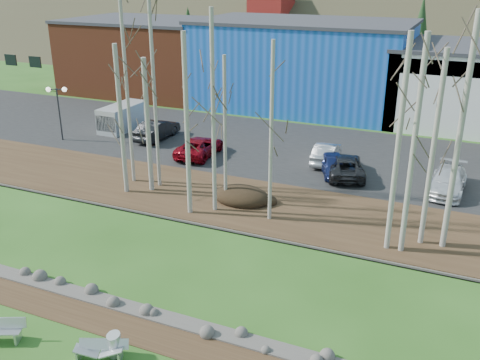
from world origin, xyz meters
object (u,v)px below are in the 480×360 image
at_px(car_4, 345,166).
at_px(car_2, 334,165).
at_px(car_5, 448,181).
at_px(car_0, 157,129).
at_px(car_1, 200,147).
at_px(car_3, 326,153).
at_px(van_grey, 122,118).
at_px(street_lamp, 58,99).
at_px(litter_bin, 115,346).
at_px(bench_damaged, 101,350).

bearing_deg(car_4, car_2, -12.28).
bearing_deg(car_5, car_0, 177.06).
distance_m(car_1, car_3, 9.10).
distance_m(car_5, van_grey, 26.32).
relative_size(car_0, car_4, 0.96).
relative_size(street_lamp, car_3, 1.00).
height_order(car_1, car_5, car_5).
height_order(litter_bin, car_0, car_0).
bearing_deg(street_lamp, van_grey, 34.30).
bearing_deg(car_2, litter_bin, -122.67).
xyz_separation_m(bench_damaged, car_1, (-6.90, 20.64, 0.43)).
bearing_deg(litter_bin, car_2, 82.64).
bearing_deg(car_3, bench_damaged, 81.65).
bearing_deg(litter_bin, car_3, 85.96).
distance_m(car_1, car_5, 16.97).
xyz_separation_m(car_4, van_grey, (-19.73, 3.11, 0.36)).
height_order(car_1, car_4, car_4).
height_order(litter_bin, car_2, car_2).
bearing_deg(car_2, car_3, 91.42).
relative_size(bench_damaged, street_lamp, 0.43).
bearing_deg(car_5, litter_bin, -112.70).
distance_m(litter_bin, car_5, 22.56).
xyz_separation_m(bench_damaged, car_3, (1.91, 22.90, 0.45)).
relative_size(bench_damaged, car_2, 0.45).
bearing_deg(bench_damaged, van_grey, 101.19).
bearing_deg(car_5, car_4, -178.76).
bearing_deg(van_grey, bench_damaged, -55.89).
height_order(street_lamp, car_2, street_lamp).
xyz_separation_m(car_2, car_3, (-1.05, 2.09, 0.01)).
distance_m(car_2, car_4, 0.73).
relative_size(bench_damaged, car_0, 0.39).
height_order(car_0, car_3, car_0).
relative_size(car_3, car_5, 0.87).
xyz_separation_m(bench_damaged, litter_bin, (0.32, 0.37, 0.03)).
bearing_deg(car_0, street_lamp, 25.25).
bearing_deg(car_2, car_4, -18.86).
height_order(bench_damaged, street_lamp, street_lamp).
relative_size(car_4, van_grey, 1.02).
bearing_deg(litter_bin, car_1, 109.62).
relative_size(car_3, van_grey, 0.89).
bearing_deg(car_3, car_2, 113.15).
distance_m(car_1, car_4, 10.60).
bearing_deg(street_lamp, car_5, -21.73).
distance_m(car_2, car_3, 2.34).
height_order(car_3, car_4, car_3).
xyz_separation_m(litter_bin, street_lamp, (-19.05, 19.33, 3.05)).
bearing_deg(car_4, bench_damaged, 61.25).
xyz_separation_m(street_lamp, car_2, (21.69, 1.11, -2.64)).
bearing_deg(van_grey, street_lamp, -121.62).
relative_size(litter_bin, car_5, 0.17).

